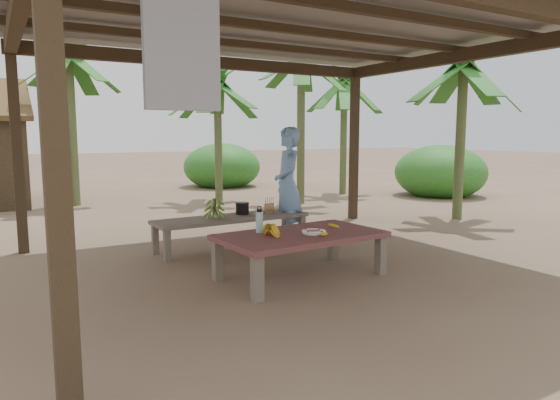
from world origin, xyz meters
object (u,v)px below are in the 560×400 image
cooking_pot (242,209)px  bench (232,220)px  plate (314,232)px  water_flask (259,221)px  work_table (301,239)px  ripe_banana_bunch (268,230)px  woman (288,185)px

cooking_pot → bench: bearing=-153.0°
plate → water_flask: size_ratio=0.89×
work_table → ripe_banana_bunch: size_ratio=7.51×
bench → cooking_pot: cooking_pot is taller
work_table → plate: plate is taller
cooking_pot → woman: (0.71, -0.09, 0.32)m
water_flask → work_table: bearing=-35.1°
bench → water_flask: size_ratio=7.35×
plate → ripe_banana_bunch: bearing=168.1°
woman → bench: bearing=-70.5°
ripe_banana_bunch → woman: size_ratio=0.15×
plate → woman: bearing=67.7°
work_table → bench: work_table is taller
work_table → cooking_pot: bearing=81.4°
bench → plate: bearing=-86.9°
ripe_banana_bunch → woman: woman is taller
water_flask → cooking_pot: 1.63m
plate → bench: bearing=95.5°
bench → woman: 1.02m
cooking_pot → woman: woman is taller
ripe_banana_bunch → water_flask: size_ratio=0.82×
work_table → ripe_banana_bunch: bearing=173.6°
bench → water_flask: 1.48m
bench → woman: size_ratio=1.31×
work_table → woman: bearing=59.6°
ripe_banana_bunch → cooking_pot: (0.55, 1.79, -0.05)m
work_table → water_flask: bearing=141.0°
ripe_banana_bunch → bench: bearing=78.6°
ripe_banana_bunch → plate: 0.53m
plate → water_flask: bearing=144.0°
bench → plate: plate is taller
ripe_banana_bunch → plate: size_ratio=0.92×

